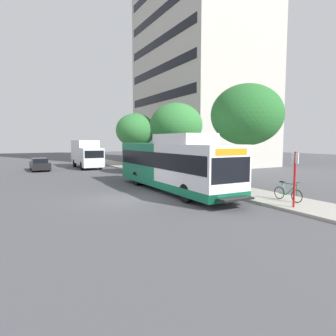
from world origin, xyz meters
name	(u,v)px	position (x,y,z in m)	size (l,w,h in m)	color
ground_plane	(90,182)	(0.00, 8.00, 0.00)	(120.00, 120.00, 0.00)	#4C4C51
sidewalk_curb	(180,178)	(7.00, 6.00, 0.07)	(3.00, 56.00, 0.14)	#A8A399
transit_bus	(172,165)	(3.62, 1.20, 1.70)	(2.58, 12.25, 3.65)	white
bus_stop_sign_pole	(295,175)	(6.04, -6.12, 1.65)	(0.10, 0.36, 2.60)	red
bicycle_parked	(288,193)	(7.04, -4.96, 0.56)	(0.52, 1.76, 1.02)	black
street_tree_near_stop	(247,115)	(8.05, -0.72, 4.89)	(4.64, 4.64, 6.73)	#4C3823
street_tree_mid_block	(176,125)	(7.94, 8.21, 4.61)	(4.76, 4.76, 6.50)	#4C3823
street_tree_far_block	(136,130)	(8.01, 18.17, 4.45)	(4.74, 4.74, 6.33)	#4C3823
parked_car_far_lane	(40,164)	(-2.69, 19.39, 0.66)	(1.80, 4.50, 1.33)	black
box_truck_background	(86,153)	(2.50, 20.03, 1.74)	(2.32, 7.01, 3.25)	silver
apartment_tower_backdrop	(200,22)	(17.83, 19.06, 19.11)	(12.30, 18.41, 38.21)	#BCB7AD
lattice_comm_tower	(155,101)	(18.91, 35.27, 10.54)	(1.10, 1.10, 31.46)	#B7B7BC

